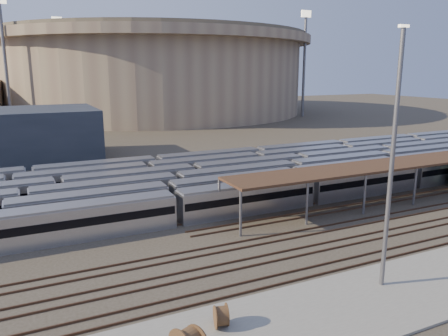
% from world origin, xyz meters
% --- Properties ---
extents(ground, '(420.00, 420.00, 0.00)m').
position_xyz_m(ground, '(0.00, 0.00, 0.00)').
color(ground, '#383026').
rests_on(ground, ground).
extents(apron, '(50.00, 9.00, 0.20)m').
position_xyz_m(apron, '(-5.00, -15.00, 0.10)').
color(apron, gray).
rests_on(apron, ground).
extents(subway_trains, '(127.59, 23.90, 3.60)m').
position_xyz_m(subway_trains, '(5.50, 18.50, 1.80)').
color(subway_trains, silver).
rests_on(subway_trains, ground).
extents(inspection_shed, '(60.30, 6.00, 5.30)m').
position_xyz_m(inspection_shed, '(22.00, 4.00, 4.98)').
color(inspection_shed, slate).
rests_on(inspection_shed, ground).
extents(empty_tracks, '(170.00, 9.62, 0.18)m').
position_xyz_m(empty_tracks, '(0.00, -5.00, 0.09)').
color(empty_tracks, '#4C3323').
rests_on(empty_tracks, ground).
extents(stadium, '(124.00, 124.00, 32.50)m').
position_xyz_m(stadium, '(25.00, 140.00, 16.47)').
color(stadium, gray).
rests_on(stadium, ground).
extents(floodlight_0, '(4.00, 1.00, 38.40)m').
position_xyz_m(floodlight_0, '(-30.00, 110.00, 20.65)').
color(floodlight_0, slate).
rests_on(floodlight_0, ground).
extents(floodlight_2, '(4.00, 1.00, 38.40)m').
position_xyz_m(floodlight_2, '(70.00, 100.00, 20.65)').
color(floodlight_2, slate).
rests_on(floodlight_2, ground).
extents(floodlight_3, '(4.00, 1.00, 38.40)m').
position_xyz_m(floodlight_3, '(-10.00, 160.00, 20.65)').
color(floodlight_3, slate).
rests_on(floodlight_3, ground).
extents(cable_reel_east, '(1.24, 1.75, 1.58)m').
position_xyz_m(cable_reel_east, '(-17.13, -13.35, 0.99)').
color(cable_reel_east, brown).
rests_on(cable_reel_east, apron).
extents(yard_light_pole, '(0.82, 0.36, 20.42)m').
position_xyz_m(yard_light_pole, '(-2.66, -13.57, 10.50)').
color(yard_light_pole, slate).
rests_on(yard_light_pole, apron).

